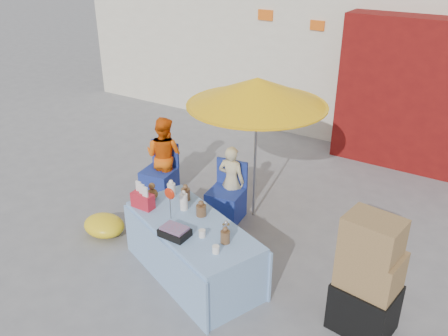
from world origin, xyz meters
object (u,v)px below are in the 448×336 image
Objects in this scene: chair_right at (226,202)px; box_stack at (368,280)px; chair_left at (160,181)px; vendor_beige at (231,181)px; umbrella at (257,92)px; market_table at (192,248)px; vendor_orange at (164,156)px.

box_stack reaches higher than chair_right.
vendor_beige is (1.25, 0.13, 0.29)m from chair_left.
umbrella reaches higher than chair_left.
market_table is 2.08m from chair_left.
umbrella is (0.30, 0.28, 1.64)m from chair_right.
vendor_beige reaches higher than chair_right.
chair_right is (1.25, 0.00, 0.00)m from chair_left.
box_stack reaches higher than chair_left.
box_stack reaches higher than vendor_beige.
umbrella is at bearing -161.18° from vendor_beige.
vendor_beige reaches higher than chair_left.
vendor_orange is 0.94× the size of box_stack.
market_table reaches higher than chair_right.
chair_left is at bearing 172.26° from chair_right.
box_stack is at bearing -24.26° from chair_left.
chair_right is at bearing 155.67° from box_stack.
market_table is 1.52× the size of box_stack.
chair_right is 1.69m from umbrella.
market_table is 0.99× the size of umbrella.
box_stack reaches higher than market_table.
market_table is at bearing -88.03° from umbrella.
chair_left is 0.41× the size of umbrella.
vendor_beige is (1.25, 0.00, -0.09)m from vendor_orange.
chair_left is at bearing -169.62° from umbrella.
box_stack is (2.08, -1.36, -1.27)m from umbrella.
vendor_beige is at bearing 81.35° from chair_right.
umbrella is at bearing 113.36° from market_table.
chair_left is 0.66× the size of vendor_orange.
vendor_beige is at bearing 125.19° from market_table.
vendor_orange is 2.00m from umbrella.
market_table is 2.05m from box_stack.
umbrella is at bearing 35.52° from chair_right.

